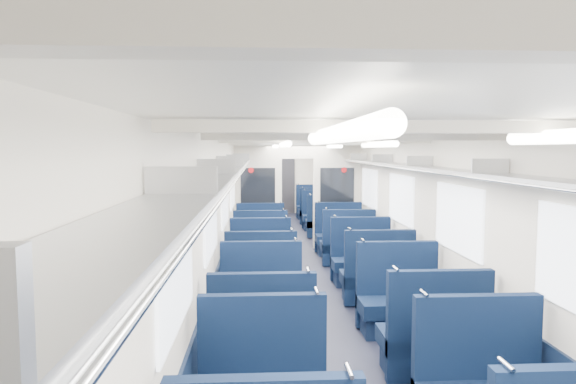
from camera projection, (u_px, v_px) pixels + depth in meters
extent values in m
cube|color=black|center=(310.00, 279.00, 8.63)|extent=(2.80, 18.00, 0.01)
cube|color=white|center=(310.00, 140.00, 8.43)|extent=(2.80, 18.00, 0.01)
cube|color=beige|center=(226.00, 211.00, 8.45)|extent=(0.02, 18.00, 2.35)
cube|color=black|center=(228.00, 260.00, 8.52)|extent=(0.03, 17.90, 0.70)
cube|color=beige|center=(392.00, 210.00, 8.61)|extent=(0.02, 18.00, 2.35)
cube|color=black|center=(390.00, 258.00, 8.68)|extent=(0.03, 17.90, 0.70)
cube|color=beige|center=(284.00, 179.00, 17.48)|extent=(2.80, 0.02, 2.35)
cube|color=#B2B5BA|center=(237.00, 163.00, 8.39)|extent=(0.34, 17.40, 0.04)
cylinder|color=silver|center=(248.00, 165.00, 8.40)|extent=(0.02, 17.40, 0.02)
cube|color=#B2B5BA|center=(181.00, 181.00, 2.42)|extent=(0.34, 0.03, 0.14)
cube|color=#B2B5BA|center=(216.00, 167.00, 4.41)|extent=(0.34, 0.03, 0.14)
cube|color=#B2B5BA|center=(230.00, 161.00, 6.40)|extent=(0.34, 0.03, 0.14)
cube|color=#B2B5BA|center=(237.00, 159.00, 8.39)|extent=(0.34, 0.03, 0.14)
cube|color=#B2B5BA|center=(241.00, 157.00, 10.38)|extent=(0.34, 0.03, 0.14)
cube|color=#B2B5BA|center=(244.00, 156.00, 12.36)|extent=(0.34, 0.03, 0.14)
cube|color=#B2B5BA|center=(246.00, 155.00, 14.35)|extent=(0.34, 0.03, 0.14)
cube|color=#B2B5BA|center=(247.00, 154.00, 16.34)|extent=(0.34, 0.03, 0.14)
cube|color=#B2B5BA|center=(382.00, 163.00, 8.53)|extent=(0.34, 17.40, 0.04)
cylinder|color=silver|center=(371.00, 164.00, 8.52)|extent=(0.02, 17.40, 0.02)
cube|color=#B2B5BA|center=(490.00, 166.00, 4.54)|extent=(0.34, 0.03, 0.14)
cube|color=#B2B5BA|center=(420.00, 161.00, 6.53)|extent=(0.34, 0.03, 0.14)
cube|color=#B2B5BA|center=(382.00, 158.00, 8.52)|extent=(0.34, 0.03, 0.14)
cube|color=#B2B5BA|center=(359.00, 157.00, 10.51)|extent=(0.34, 0.03, 0.14)
cube|color=#B2B5BA|center=(343.00, 156.00, 12.50)|extent=(0.34, 0.03, 0.14)
cube|color=#B2B5BA|center=(331.00, 155.00, 14.49)|extent=(0.34, 0.03, 0.14)
cube|color=#B2B5BA|center=(323.00, 154.00, 16.48)|extent=(0.34, 0.03, 0.14)
cube|color=white|center=(177.00, 271.00, 3.26)|extent=(0.02, 1.30, 0.75)
cube|color=white|center=(211.00, 221.00, 5.54)|extent=(0.02, 1.30, 0.75)
cube|color=white|center=(225.00, 200.00, 7.83)|extent=(0.02, 1.30, 0.75)
cube|color=white|center=(233.00, 189.00, 10.12)|extent=(0.02, 1.30, 0.75)
cube|color=white|center=(238.00, 180.00, 12.91)|extent=(0.02, 1.30, 0.75)
cube|color=white|center=(241.00, 176.00, 15.19)|extent=(0.02, 1.30, 0.75)
cube|color=white|center=(458.00, 219.00, 5.70)|extent=(0.02, 1.30, 0.75)
cube|color=white|center=(401.00, 199.00, 7.99)|extent=(0.02, 1.30, 0.75)
cube|color=white|center=(369.00, 188.00, 10.28)|extent=(0.02, 1.30, 0.75)
cube|color=white|center=(346.00, 180.00, 13.06)|extent=(0.02, 1.30, 0.75)
cube|color=white|center=(333.00, 175.00, 15.35)|extent=(0.02, 1.30, 0.75)
cube|color=beige|center=(434.00, 127.00, 2.46)|extent=(2.70, 0.06, 0.06)
cube|color=beige|center=(356.00, 137.00, 4.45)|extent=(2.70, 0.06, 0.06)
cube|color=beige|center=(326.00, 141.00, 6.44)|extent=(2.70, 0.06, 0.06)
cube|color=beige|center=(310.00, 143.00, 8.43)|extent=(2.70, 0.06, 0.06)
cube|color=beige|center=(300.00, 144.00, 10.42)|extent=(2.70, 0.06, 0.06)
cube|color=beige|center=(294.00, 145.00, 12.41)|extent=(2.70, 0.06, 0.06)
cube|color=beige|center=(289.00, 146.00, 14.40)|extent=(2.70, 0.06, 0.06)
cube|color=beige|center=(285.00, 146.00, 16.39)|extent=(2.70, 0.06, 0.06)
cylinder|color=white|center=(337.00, 134.00, 1.94)|extent=(0.07, 1.60, 0.07)
cylinder|color=white|center=(285.00, 144.00, 5.92)|extent=(0.07, 1.60, 0.07)
cylinder|color=white|center=(275.00, 146.00, 9.40)|extent=(0.07, 1.60, 0.07)
cylinder|color=white|center=(270.00, 147.00, 13.88)|extent=(0.07, 1.60, 0.07)
cylinder|color=white|center=(378.00, 144.00, 5.98)|extent=(0.07, 1.60, 0.07)
cylinder|color=white|center=(334.00, 146.00, 9.46)|extent=(0.07, 1.60, 0.07)
cylinder|color=white|center=(310.00, 147.00, 13.94)|extent=(0.07, 1.60, 0.07)
cube|color=black|center=(284.00, 185.00, 17.44)|extent=(0.75, 0.06, 2.00)
cube|color=beige|center=(258.00, 196.00, 11.19)|extent=(1.05, 0.08, 2.35)
cube|color=black|center=(258.00, 186.00, 11.12)|extent=(0.76, 0.02, 0.80)
cylinder|color=red|center=(251.00, 170.00, 11.08)|extent=(0.12, 0.01, 0.12)
cube|color=beige|center=(337.00, 196.00, 11.29)|extent=(1.05, 0.08, 2.35)
cube|color=black|center=(337.00, 186.00, 11.22)|extent=(0.76, 0.02, 0.80)
cylinder|color=red|center=(344.00, 170.00, 11.19)|extent=(0.12, 0.01, 0.12)
cube|color=beige|center=(298.00, 151.00, 11.15)|extent=(0.70, 0.08, 0.35)
cylinder|color=silver|center=(349.00, 371.00, 2.52)|extent=(0.02, 0.15, 0.02)
cylinder|color=silver|center=(506.00, 365.00, 2.59)|extent=(0.02, 0.15, 0.02)
cube|color=#0A1833|center=(262.00, 361.00, 3.96)|extent=(1.00, 0.10, 1.06)
cylinder|color=silver|center=(317.00, 291.00, 3.94)|extent=(0.02, 0.15, 0.02)
cube|color=#0A1833|center=(476.00, 362.00, 3.95)|extent=(1.00, 0.10, 1.06)
cylinder|color=silver|center=(424.00, 293.00, 3.88)|extent=(0.02, 0.15, 0.02)
cube|color=#0A1833|center=(262.00, 343.00, 4.88)|extent=(1.00, 0.52, 0.17)
cube|color=black|center=(262.00, 365.00, 4.89)|extent=(0.92, 0.42, 0.26)
cube|color=#0A1833|center=(262.00, 330.00, 4.65)|extent=(1.00, 0.10, 1.06)
cylinder|color=silver|center=(308.00, 270.00, 4.62)|extent=(0.02, 0.15, 0.02)
cube|color=#0A1833|center=(431.00, 339.00, 4.98)|extent=(1.00, 0.52, 0.17)
cube|color=black|center=(430.00, 360.00, 5.00)|extent=(0.92, 0.42, 0.26)
cube|color=#0A1833|center=(439.00, 326.00, 4.75)|extent=(1.00, 0.10, 1.06)
cylinder|color=silver|center=(396.00, 269.00, 4.68)|extent=(0.02, 0.15, 0.02)
cube|color=#0A1833|center=(261.00, 306.00, 6.04)|extent=(1.00, 0.52, 0.17)
cube|color=black|center=(261.00, 323.00, 6.06)|extent=(0.92, 0.42, 0.26)
cube|color=#0A1833|center=(261.00, 284.00, 6.23)|extent=(1.00, 0.10, 1.06)
cylinder|color=silver|center=(296.00, 239.00, 6.21)|extent=(0.02, 0.15, 0.02)
cube|color=#0A1833|center=(401.00, 306.00, 6.03)|extent=(1.00, 0.52, 0.17)
cube|color=black|center=(401.00, 324.00, 6.05)|extent=(0.92, 0.42, 0.26)
cube|color=#0A1833|center=(396.00, 284.00, 6.23)|extent=(1.00, 0.10, 1.06)
cylinder|color=silver|center=(363.00, 240.00, 6.16)|extent=(0.02, 0.15, 0.02)
cube|color=#0A1833|center=(261.00, 280.00, 7.22)|extent=(1.00, 0.52, 0.17)
cube|color=black|center=(261.00, 295.00, 7.23)|extent=(0.92, 0.42, 0.26)
cube|color=#0A1833|center=(261.00, 269.00, 6.99)|extent=(1.00, 0.10, 1.06)
cylinder|color=silver|center=(292.00, 230.00, 6.96)|extent=(0.02, 0.15, 0.02)
cube|color=#0A1833|center=(376.00, 278.00, 7.33)|extent=(1.00, 0.52, 0.17)
cube|color=black|center=(376.00, 293.00, 7.34)|extent=(0.92, 0.42, 0.26)
cube|color=#0A1833|center=(380.00, 268.00, 7.10)|extent=(1.00, 0.10, 1.06)
cylinder|color=silver|center=(350.00, 229.00, 7.03)|extent=(0.02, 0.15, 0.02)
cube|color=#0A1833|center=(261.00, 265.00, 8.15)|extent=(1.00, 0.52, 0.17)
cube|color=black|center=(261.00, 278.00, 8.17)|extent=(0.92, 0.42, 0.26)
cube|color=#0A1833|center=(261.00, 250.00, 8.35)|extent=(1.00, 0.10, 1.06)
cylinder|color=silver|center=(286.00, 216.00, 8.32)|extent=(0.02, 0.15, 0.02)
cube|color=#0A1833|center=(363.00, 264.00, 8.26)|extent=(1.00, 0.52, 0.17)
cube|color=black|center=(362.00, 277.00, 8.28)|extent=(0.92, 0.42, 0.26)
cube|color=#0A1833|center=(360.00, 249.00, 8.46)|extent=(1.00, 0.10, 1.06)
cylinder|color=silver|center=(335.00, 216.00, 8.39)|extent=(0.02, 0.15, 0.02)
cube|color=#0A1833|center=(260.00, 248.00, 9.61)|extent=(1.00, 0.52, 0.17)
cube|color=black|center=(260.00, 259.00, 9.62)|extent=(0.92, 0.42, 0.26)
cube|color=#0A1833|center=(260.00, 239.00, 9.37)|extent=(1.00, 0.10, 1.06)
cylinder|color=silver|center=(283.00, 209.00, 9.35)|extent=(0.02, 0.15, 0.02)
cube|color=#0A1833|center=(347.00, 246.00, 9.74)|extent=(1.00, 0.52, 0.17)
cube|color=black|center=(347.00, 257.00, 9.76)|extent=(0.92, 0.42, 0.26)
cube|color=#0A1833|center=(349.00, 238.00, 9.51)|extent=(1.00, 0.10, 1.06)
cylinder|color=silver|center=(327.00, 209.00, 9.44)|extent=(0.02, 0.15, 0.02)
cube|color=#0A1833|center=(260.00, 240.00, 10.44)|extent=(1.00, 0.52, 0.17)
cube|color=black|center=(260.00, 250.00, 10.46)|extent=(0.92, 0.42, 0.26)
cube|color=#0A1833|center=(260.00, 228.00, 10.64)|extent=(1.00, 0.10, 1.06)
cylinder|color=silver|center=(280.00, 202.00, 10.62)|extent=(0.02, 0.15, 0.02)
cube|color=#0A1833|center=(340.00, 238.00, 10.62)|extent=(1.00, 0.52, 0.17)
cube|color=black|center=(340.00, 249.00, 10.64)|extent=(0.92, 0.42, 0.26)
cube|color=#0A1833|center=(338.00, 227.00, 10.82)|extent=(1.00, 0.10, 1.06)
cylinder|color=silver|center=(319.00, 201.00, 10.75)|extent=(0.02, 0.15, 0.02)
cube|color=#0A1833|center=(260.00, 224.00, 12.62)|extent=(1.00, 0.52, 0.17)
cube|color=black|center=(260.00, 233.00, 12.64)|extent=(0.92, 0.42, 0.26)
cube|color=#0A1833|center=(260.00, 217.00, 12.39)|extent=(1.00, 0.10, 1.06)
cylinder|color=silver|center=(277.00, 195.00, 12.37)|extent=(0.02, 0.15, 0.02)
cube|color=#0A1833|center=(326.00, 223.00, 12.79)|extent=(1.00, 0.52, 0.17)
cube|color=black|center=(326.00, 232.00, 12.81)|extent=(0.92, 0.42, 0.26)
cube|color=#0A1833|center=(327.00, 216.00, 12.56)|extent=(1.00, 0.10, 1.06)
cylinder|color=silver|center=(310.00, 194.00, 12.49)|extent=(0.02, 0.15, 0.02)
cube|color=#0A1833|center=(260.00, 218.00, 13.77)|extent=(1.00, 0.52, 0.17)
cube|color=black|center=(260.00, 226.00, 13.79)|extent=(0.92, 0.42, 0.26)
cube|color=#0A1833|center=(260.00, 210.00, 13.97)|extent=(1.00, 0.10, 1.06)
cylinder|color=silver|center=(275.00, 189.00, 13.94)|extent=(0.02, 0.15, 0.02)
cube|color=#0A1833|center=(321.00, 218.00, 13.86)|extent=(1.00, 0.52, 0.17)
cube|color=black|center=(321.00, 225.00, 13.88)|extent=(0.92, 0.42, 0.26)
cube|color=#0A1833|center=(320.00, 209.00, 14.06)|extent=(1.00, 0.10, 1.06)
cylinder|color=silver|center=(305.00, 189.00, 13.99)|extent=(0.02, 0.15, 0.02)
cube|color=#0A1833|center=(260.00, 213.00, 14.91)|extent=(1.00, 0.52, 0.17)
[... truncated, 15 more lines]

